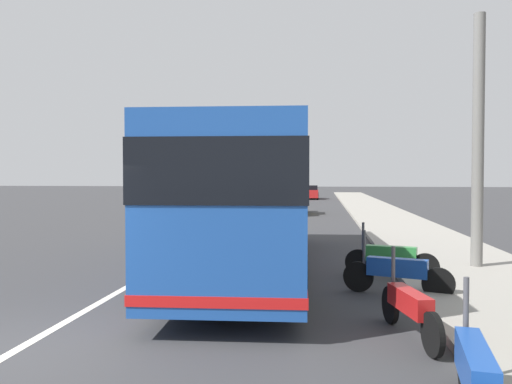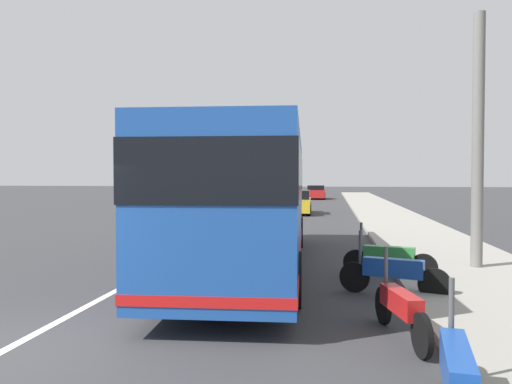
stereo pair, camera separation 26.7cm
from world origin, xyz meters
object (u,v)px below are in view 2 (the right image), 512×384
object	(u,v)px
motorcycle_far_end	(400,308)
motorcycle_angled	(393,272)
motorcycle_mid_row	(457,377)
car_far_distant	(316,192)
car_side_street	(296,203)
utility_pole	(478,143)
car_behind_bus	(257,192)
motorcycle_nearest_curb	(389,258)
coach_bus	(251,194)

from	to	relation	value
motorcycle_far_end	motorcycle_angled	world-z (taller)	motorcycle_angled
motorcycle_mid_row	car_far_distant	distance (m)	48.16
car_side_street	motorcycle_angled	bearing A→B (deg)	-172.94
motorcycle_mid_row	car_side_street	bearing A→B (deg)	15.16
car_side_street	utility_pole	bearing A→B (deg)	-165.02
motorcycle_mid_row	car_side_street	xyz separation A→B (m)	(27.03, 3.26, 0.20)
car_behind_bus	utility_pole	xyz separation A→B (m)	(-37.59, -10.71, 2.38)
motorcycle_mid_row	utility_pole	xyz separation A→B (m)	(8.16, -2.35, 2.65)
motorcycle_mid_row	car_side_street	distance (m)	27.23
motorcycle_far_end	motorcycle_angled	bearing A→B (deg)	-17.00
utility_pole	motorcycle_angled	bearing A→B (deg)	140.96
car_behind_bus	motorcycle_mid_row	bearing A→B (deg)	9.02
car_far_distant	motorcycle_nearest_curb	bearing A→B (deg)	-176.47
motorcycle_angled	utility_pole	distance (m)	4.54
car_behind_bus	motorcycle_angled	bearing A→B (deg)	10.40
coach_bus	motorcycle_far_end	xyz separation A→B (m)	(-5.37, -3.00, -1.44)
motorcycle_far_end	utility_pole	world-z (taller)	utility_pole
car_side_street	car_behind_bus	distance (m)	19.40
motorcycle_far_end	motorcycle_nearest_curb	xyz separation A→B (m)	(4.46, -0.32, 0.02)
motorcycle_angled	coach_bus	bearing A→B (deg)	-20.54
motorcycle_angled	motorcycle_nearest_curb	size ratio (longest dim) A/B	1.00
car_far_distant	utility_pole	distance (m)	40.31
motorcycle_nearest_curb	coach_bus	bearing A→B (deg)	1.91
coach_bus	car_side_street	bearing A→B (deg)	-2.62
coach_bus	utility_pole	distance (m)	5.66
motorcycle_far_end	utility_pole	size ratio (longest dim) A/B	0.33
motorcycle_far_end	motorcycle_nearest_curb	size ratio (longest dim) A/B	1.02
motorcycle_mid_row	car_behind_bus	xyz separation A→B (m)	(45.75, 8.36, 0.27)
coach_bus	utility_pole	bearing A→B (deg)	-91.10
motorcycle_mid_row	car_behind_bus	size ratio (longest dim) A/B	0.51
motorcycle_mid_row	motorcycle_far_end	distance (m)	2.63
coach_bus	car_far_distant	bearing A→B (deg)	-3.64
motorcycle_mid_row	car_far_distant	bearing A→B (deg)	11.43
car_side_street	utility_pole	size ratio (longest dim) A/B	0.74
motorcycle_mid_row	car_far_distant	size ratio (longest dim) A/B	0.50
motorcycle_angled	motorcycle_nearest_curb	world-z (taller)	motorcycle_nearest_curb
coach_bus	car_behind_bus	world-z (taller)	coach_bus
coach_bus	car_far_distant	size ratio (longest dim) A/B	2.63
motorcycle_nearest_curb	utility_pole	size ratio (longest dim) A/B	0.33
coach_bus	motorcycle_angled	world-z (taller)	coach_bus
motorcycle_nearest_curb	utility_pole	distance (m)	3.62
motorcycle_mid_row	motorcycle_angled	bearing A→B (deg)	7.91
coach_bus	motorcycle_far_end	world-z (taller)	coach_bus
coach_bus	car_side_street	distance (m)	19.08
motorcycle_far_end	car_side_street	xyz separation A→B (m)	(24.41, 3.09, 0.24)
motorcycle_nearest_curb	car_side_street	world-z (taller)	car_side_street
motorcycle_mid_row	motorcycle_far_end	xyz separation A→B (m)	(2.62, 0.17, -0.03)
motorcycle_nearest_curb	car_far_distant	world-z (taller)	car_far_distant
coach_bus	motorcycle_mid_row	distance (m)	8.71
coach_bus	motorcycle_mid_row	xyz separation A→B (m)	(-7.99, -3.17, -1.41)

